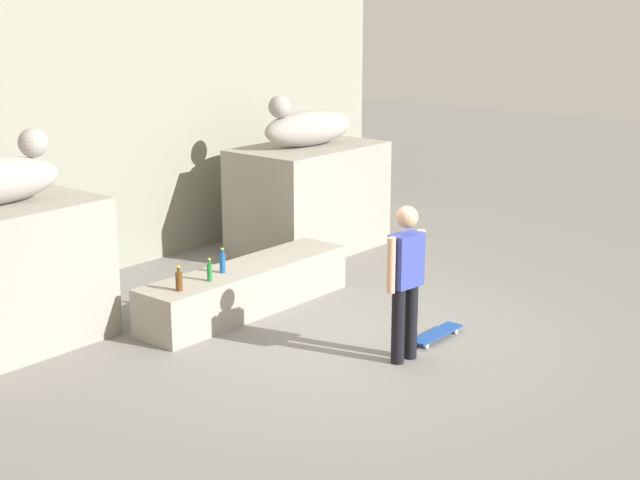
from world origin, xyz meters
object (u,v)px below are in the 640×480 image
object	(u,v)px
skater	(406,277)
bottle_brown	(179,281)
bottle_blue	(223,263)
statue_reclining_right	(307,127)
bottle_green	(210,272)
skateboard	(436,334)

from	to	relation	value
skater	bottle_brown	xyz separation A→B (m)	(-1.07, 2.29, -0.25)
bottle_blue	statue_reclining_right	bearing A→B (deg)	22.36
bottle_green	bottle_blue	world-z (taller)	bottle_blue
skateboard	bottle_green	xyz separation A→B (m)	(-1.34, 2.22, 0.61)
bottle_blue	skater	bearing A→B (deg)	-83.42
skateboard	bottle_blue	distance (m)	2.63
statue_reclining_right	bottle_blue	distance (m)	3.39
statue_reclining_right	bottle_brown	bearing A→B (deg)	27.11
skater	bottle_brown	world-z (taller)	skater
bottle_brown	bottle_green	bearing A→B (deg)	0.12
statue_reclining_right	skateboard	size ratio (longest dim) A/B	2.07
bottle_blue	bottle_green	bearing A→B (deg)	-159.63
skateboard	bottle_brown	size ratio (longest dim) A/B	2.83
skateboard	skater	bearing A→B (deg)	-174.52
statue_reclining_right	bottle_green	distance (m)	3.72
skater	bottle_green	xyz separation A→B (m)	(-0.60, 2.29, -0.25)
bottle_brown	bottle_blue	world-z (taller)	bottle_blue
bottle_brown	bottle_blue	xyz separation A→B (m)	(0.79, 0.12, 0.01)
statue_reclining_right	bottle_blue	xyz separation A→B (m)	(-2.93, -1.21, -1.18)
bottle_brown	bottle_green	world-z (taller)	bottle_brown
skateboard	bottle_brown	xyz separation A→B (m)	(-1.80, 2.22, 0.61)
bottle_green	skater	bearing A→B (deg)	-75.28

